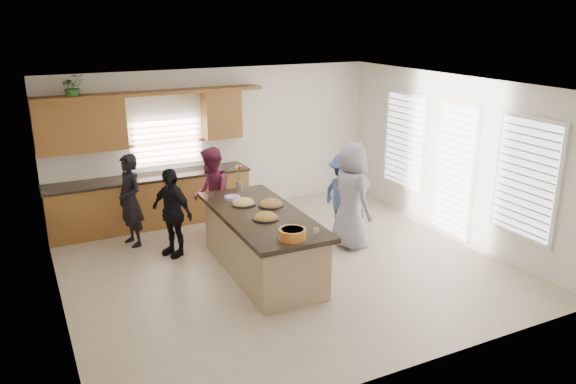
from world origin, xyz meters
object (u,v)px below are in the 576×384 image
island (262,244)px  woman_left_mid (212,195)px  woman_left_front (172,212)px  woman_left_back (130,200)px  salad_bowl (292,233)px  woman_right_front (351,196)px  woman_right_back (344,196)px

island → woman_left_mid: bearing=100.1°
island → woman_left_front: size_ratio=1.87×
woman_left_back → woman_left_mid: size_ratio=0.97×
woman_left_mid → woman_left_front: bearing=-47.8°
salad_bowl → woman_left_front: (-0.99, 2.33, -0.30)m
woman_left_back → woman_right_front: (3.27, -1.70, 0.11)m
salad_bowl → woman_left_front: woman_left_front is taller
island → salad_bowl: 1.23m
woman_left_mid → woman_right_front: bearing=76.3°
woman_left_front → salad_bowl: bearing=-4.6°
island → woman_left_front: (-1.03, 1.24, 0.28)m
woman_left_back → woman_right_front: 3.69m
woman_left_mid → woman_right_back: size_ratio=1.09×
salad_bowl → island: bearing=88.0°
woman_left_back → woman_left_mid: (1.29, -0.39, 0.03)m
island → woman_right_back: woman_right_back is taller
woman_left_front → woman_right_front: 2.94m
salad_bowl → woman_right_back: bearing=43.1°
salad_bowl → woman_left_front: bearing=113.1°
island → woman_left_back: woman_left_back is taller
island → woman_left_back: bearing=129.4°
woman_left_mid → woman_right_front: (1.97, -1.31, 0.08)m
woman_left_front → woman_right_back: woman_right_back is taller
woman_left_front → woman_left_mid: bearing=84.6°
woman_left_mid → woman_left_back: bearing=-87.0°
woman_left_front → woman_right_back: size_ratio=0.97×
woman_left_mid → woman_right_front: woman_right_front is taller
salad_bowl → woman_right_front: woman_right_front is taller
woman_left_mid → woman_right_back: woman_left_mid is taller
island → woman_left_mid: size_ratio=1.67×
island → salad_bowl: bearing=-90.7°
salad_bowl → woman_left_back: woman_left_back is taller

